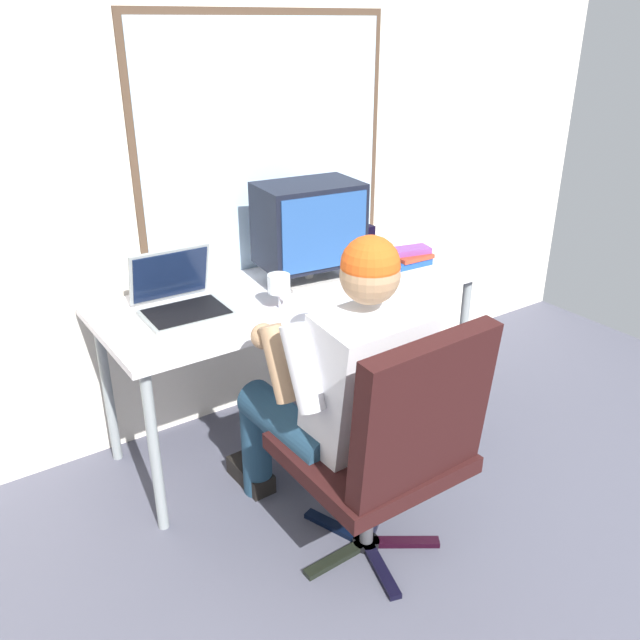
% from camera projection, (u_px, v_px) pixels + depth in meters
% --- Properties ---
extents(wall_rear, '(4.76, 0.08, 2.86)m').
position_uv_depth(wall_rear, '(218.00, 112.00, 2.74)').
color(wall_rear, silver).
rests_on(wall_rear, ground).
extents(desk, '(1.68, 0.65, 0.72)m').
position_uv_depth(desk, '(296.00, 301.00, 2.84)').
color(desk, gray).
rests_on(desk, ground).
extents(office_chair, '(0.54, 0.57, 0.95)m').
position_uv_depth(office_chair, '(393.00, 440.00, 2.13)').
color(office_chair, black).
rests_on(office_chair, ground).
extents(person_seated, '(0.54, 0.81, 1.18)m').
position_uv_depth(person_seated, '(340.00, 383.00, 2.30)').
color(person_seated, '#1D3950').
rests_on(person_seated, ground).
extents(crt_monitor, '(0.45, 0.33, 0.43)m').
position_uv_depth(crt_monitor, '(309.00, 225.00, 2.78)').
color(crt_monitor, beige).
rests_on(crt_monitor, desk).
extents(laptop, '(0.34, 0.32, 0.24)m').
position_uv_depth(laptop, '(179.00, 295.00, 2.58)').
color(laptop, gray).
rests_on(laptop, desk).
extents(wine_glass, '(0.09, 0.09, 0.15)m').
position_uv_depth(wine_glass, '(279.00, 285.00, 2.57)').
color(wine_glass, silver).
rests_on(wine_glass, desk).
extents(desk_speaker, '(0.08, 0.10, 0.17)m').
position_uv_depth(desk_speaker, '(363.00, 243.00, 3.10)').
color(desk_speaker, black).
rests_on(desk_speaker, desk).
extents(book_stack, '(0.21, 0.15, 0.08)m').
position_uv_depth(book_stack, '(409.00, 257.00, 3.07)').
color(book_stack, '#1A439B').
rests_on(book_stack, desk).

